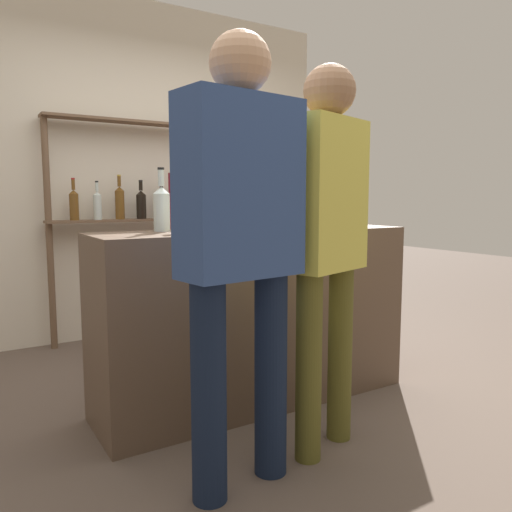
{
  "coord_description": "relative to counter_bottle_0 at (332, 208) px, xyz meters",
  "views": [
    {
      "loc": [
        -1.46,
        -2.37,
        1.17
      ],
      "look_at": [
        0.0,
        0.0,
        0.84
      ],
      "focal_mm": 35.0,
      "sensor_mm": 36.0,
      "label": 1
    }
  ],
  "objects": [
    {
      "name": "back_wall",
      "position": [
        -0.57,
        1.83,
        0.29
      ],
      "size": [
        3.41,
        0.12,
        2.8
      ],
      "primitive_type": "cube",
      "color": "beige",
      "rests_on": "ground_plane"
    },
    {
      "name": "counter_bottle_3",
      "position": [
        -0.08,
        -0.09,
        0.03
      ],
      "size": [
        0.08,
        0.08,
        0.39
      ],
      "color": "#0F1956",
      "rests_on": "bar_counter"
    },
    {
      "name": "counter_bottle_1",
      "position": [
        -0.56,
        -0.09,
        0.0
      ],
      "size": [
        0.07,
        0.07,
        0.32
      ],
      "color": "silver",
      "rests_on": "bar_counter"
    },
    {
      "name": "bar_counter",
      "position": [
        -0.57,
        -0.03,
        -0.61
      ],
      "size": [
        1.81,
        0.51,
        0.99
      ],
      "primitive_type": "cube",
      "color": "brown",
      "rests_on": "ground_plane"
    },
    {
      "name": "wine_glass",
      "position": [
        -1.05,
        -0.07,
        0.01
      ],
      "size": [
        0.09,
        0.09,
        0.18
      ],
      "color": "silver",
      "rests_on": "bar_counter"
    },
    {
      "name": "counter_bottle_2",
      "position": [
        -1.07,
        0.1,
        0.01
      ],
      "size": [
        0.09,
        0.09,
        0.33
      ],
      "color": "silver",
      "rests_on": "bar_counter"
    },
    {
      "name": "customer_center",
      "position": [
        -0.6,
        -0.67,
        -0.07
      ],
      "size": [
        0.45,
        0.3,
        1.74
      ],
      "rotation": [
        0.0,
        0.0,
        1.89
      ],
      "color": "brown",
      "rests_on": "ground_plane"
    },
    {
      "name": "server_behind_counter",
      "position": [
        -0.5,
        0.86,
        -0.2
      ],
      "size": [
        0.42,
        0.23,
        1.54
      ],
      "rotation": [
        0.0,
        0.0,
        -1.42
      ],
      "color": "black",
      "rests_on": "ground_plane"
    },
    {
      "name": "customer_left",
      "position": [
        -1.08,
        -0.73,
        -0.06
      ],
      "size": [
        0.51,
        0.28,
        1.78
      ],
      "rotation": [
        0.0,
        0.0,
        1.71
      ],
      "color": "#121C33",
      "rests_on": "ground_plane"
    },
    {
      "name": "counter_bottle_0",
      "position": [
        0.0,
        0.0,
        0.0
      ],
      "size": [
        0.08,
        0.08,
        0.3
      ],
      "color": "brown",
      "rests_on": "bar_counter"
    },
    {
      "name": "back_shelf",
      "position": [
        -0.56,
        1.65,
        0.05
      ],
      "size": [
        1.68,
        0.18,
        1.79
      ],
      "color": "brown",
      "rests_on": "ground_plane"
    },
    {
      "name": "ground_plane",
      "position": [
        -0.57,
        -0.03,
        -1.11
      ],
      "size": [
        16.0,
        16.0,
        0.0
      ],
      "primitive_type": "plane",
      "color": "brown"
    },
    {
      "name": "ice_bucket",
      "position": [
        -0.36,
        -0.07,
        -0.01
      ],
      "size": [
        0.21,
        0.21,
        0.22
      ],
      "color": "#846647",
      "rests_on": "bar_counter"
    }
  ]
}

